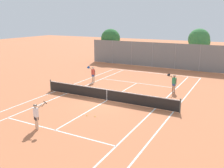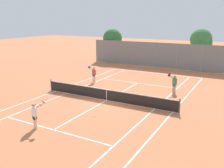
% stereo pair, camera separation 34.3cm
% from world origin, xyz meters
% --- Properties ---
extents(ground_plane, '(120.00, 120.00, 0.00)m').
position_xyz_m(ground_plane, '(0.00, 0.00, 0.00)').
color(ground_plane, '#C67047').
extents(court_line_markings, '(11.10, 23.90, 0.01)m').
position_xyz_m(court_line_markings, '(0.00, 0.00, 0.00)').
color(court_line_markings, white).
rests_on(court_line_markings, ground).
extents(tennis_net, '(12.00, 0.10, 1.07)m').
position_xyz_m(tennis_net, '(0.00, 0.00, 0.51)').
color(tennis_net, '#474C47').
rests_on(tennis_net, ground).
extents(player_near_side, '(0.84, 0.69, 1.77)m').
position_xyz_m(player_near_side, '(-1.07, -6.78, 0.93)').
color(player_near_side, beige).
rests_on(player_near_side, ground).
extents(player_far_left, '(0.61, 0.78, 1.77)m').
position_xyz_m(player_far_left, '(-4.22, 4.59, 0.93)').
color(player_far_left, beige).
rests_on(player_far_left, ground).
extents(player_far_right, '(0.82, 0.70, 1.77)m').
position_xyz_m(player_far_right, '(4.22, 4.85, 0.93)').
color(player_far_right, tan).
rests_on(player_far_right, ground).
extents(loose_tennis_ball_0, '(0.07, 0.07, 0.07)m').
position_xyz_m(loose_tennis_ball_0, '(-3.97, 6.70, 0.03)').
color(loose_tennis_ball_0, '#D1DB33').
rests_on(loose_tennis_ball_0, ground).
extents(loose_tennis_ball_1, '(0.07, 0.07, 0.07)m').
position_xyz_m(loose_tennis_ball_1, '(1.01, -3.46, 0.03)').
color(loose_tennis_ball_1, '#D1DB33').
rests_on(loose_tennis_ball_1, ground).
extents(loose_tennis_ball_2, '(0.07, 0.07, 0.07)m').
position_xyz_m(loose_tennis_ball_2, '(-4.13, 1.78, 0.03)').
color(loose_tennis_ball_2, '#D1DB33').
rests_on(loose_tennis_ball_2, ground).
extents(loose_tennis_ball_3, '(0.07, 0.07, 0.07)m').
position_xyz_m(loose_tennis_ball_3, '(0.43, -3.60, 0.03)').
color(loose_tennis_ball_3, '#D1DB33').
rests_on(loose_tennis_ball_3, ground).
extents(loose_tennis_ball_4, '(0.07, 0.07, 0.07)m').
position_xyz_m(loose_tennis_ball_4, '(-1.79, 8.73, 0.03)').
color(loose_tennis_ball_4, '#D1DB33').
rests_on(loose_tennis_ball_4, ground).
extents(back_fence, '(21.84, 0.08, 3.40)m').
position_xyz_m(back_fence, '(-0.00, 15.59, 1.70)').
color(back_fence, gray).
rests_on(back_fence, ground).
extents(tree_behind_left, '(2.94, 2.94, 4.97)m').
position_xyz_m(tree_behind_left, '(-8.95, 17.41, 3.40)').
color(tree_behind_left, brown).
rests_on(tree_behind_left, ground).
extents(tree_behind_right, '(2.95, 2.87, 5.21)m').
position_xyz_m(tree_behind_right, '(4.02, 18.45, 3.68)').
color(tree_behind_right, brown).
rests_on(tree_behind_right, ground).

